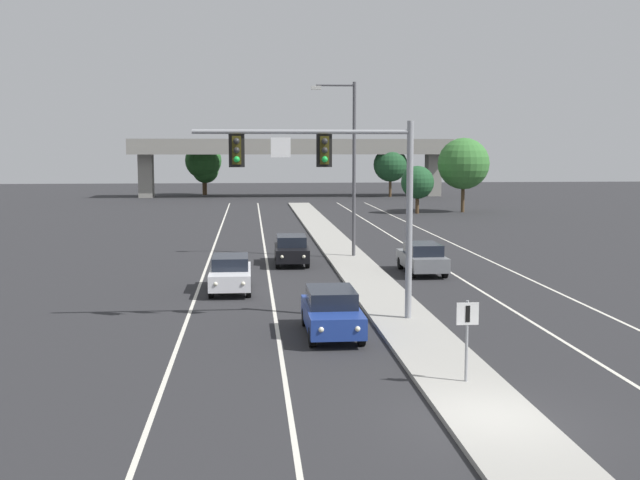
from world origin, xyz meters
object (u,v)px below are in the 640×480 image
Objects in this scene: car_receding_grey at (422,258)px; car_oncoming_white at (231,273)px; tree_far_right_c at (463,164)px; tree_far_right_a at (390,165)px; tree_far_left_b at (205,170)px; car_oncoming_blue at (332,311)px; tree_far_right_b at (418,182)px; street_lamp_median at (350,159)px; tree_far_left_c at (203,161)px; median_sign_post at (467,329)px; overhead_signal_mast at (340,177)px; car_oncoming_black at (291,249)px.

car_oncoming_white is at bearing -156.81° from car_receding_grey.
car_oncoming_white is at bearing -117.82° from tree_far_right_c.
tree_far_right_a reaches higher than tree_far_left_b.
tree_far_right_b reaches higher than car_oncoming_blue.
street_lamp_median is 1.91× the size of tree_far_left_b.
tree_far_left_c is (-12.18, 64.64, -1.05)m from street_lamp_median.
tree_far_right_c is at bearing -49.86° from tree_far_left_b.
median_sign_post reaches higher than car_receding_grey.
tree_far_right_c reaches higher than tree_far_left_c.
car_oncoming_blue is at bearing -110.12° from tree_far_right_c.
car_oncoming_white is 75.11m from tree_far_left_b.
street_lamp_median is at bearing -102.51° from tree_far_right_a.
tree_far_left_c is 0.97× the size of tree_far_right_c.
tree_far_right_b is at bearing -56.32° from tree_far_left_b.
tree_far_left_c is (-15.14, 70.60, 3.92)m from car_receding_grey.
car_receding_grey is at bearing -98.80° from tree_far_right_a.
car_oncoming_black is at bearing 93.73° from overhead_signal_mast.
overhead_signal_mast is 82.17m from tree_far_left_c.
tree_far_left_c is (-9.62, 81.60, -0.62)m from overhead_signal_mast.
tree_far_right_b is at bearing -55.89° from tree_far_left_c.
overhead_signal_mast is 1.76× the size of car_oncoming_black.
tree_far_right_c is at bearing -49.46° from tree_far_left_c.
median_sign_post is 25.27m from street_lamp_median.
street_lamp_median is 35.76m from tree_far_right_c.
median_sign_post is 0.49× the size of car_oncoming_white.
street_lamp_median is 6.43m from car_oncoming_black.
street_lamp_median is 1.38× the size of tree_far_left_c.
street_lamp_median reaches higher than car_oncoming_white.
tree_far_right_c is 1.42× the size of tree_far_left_b.
tree_far_right_b reaches higher than car_oncoming_black.
tree_far_left_c reaches higher than tree_far_right_a.
tree_far_left_c is (-12.12, 89.56, 3.16)m from median_sign_post.
car_oncoming_white is 0.62× the size of tree_far_left_c.
car_oncoming_blue is 78.32m from tree_far_right_a.
car_oncoming_white is (-4.13, 6.87, -4.54)m from overhead_signal_mast.
car_oncoming_blue is 54.36m from tree_far_right_c.
car_oncoming_blue is (-0.49, -1.79, -4.54)m from overhead_signal_mast.
street_lamp_median is (0.06, 24.92, 4.21)m from median_sign_post.
car_oncoming_black is 0.62× the size of tree_far_left_c.
median_sign_post is at bearing -99.07° from car_receding_grey.
tree_far_right_c reaches higher than car_oncoming_white.
overhead_signal_mast is 49.71m from tree_far_right_b.
street_lamp_median is 1.34× the size of tree_far_right_c.
tree_far_right_a is at bearing 78.37° from overhead_signal_mast.
car_oncoming_white is 0.68× the size of tree_far_right_a.
tree_far_right_a is 0.88× the size of tree_far_right_c.
tree_far_right_b is 40.73m from tree_far_left_b.
car_receding_grey is 0.86× the size of tree_far_left_b.
overhead_signal_mast reaches higher than tree_far_right_a.
tree_far_right_c is at bearing 74.65° from median_sign_post.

